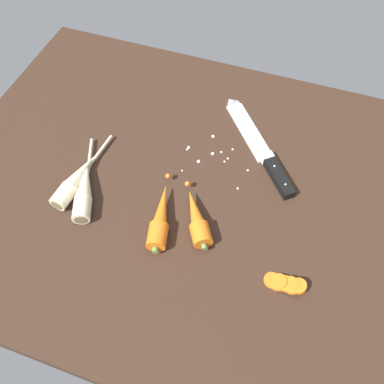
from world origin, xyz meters
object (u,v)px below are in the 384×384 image
object	(u,v)px
chefs_knife	(256,142)
whole_carrot	(160,218)
whole_carrot_second	(197,219)
carrot_slice_stack	(285,284)
parsnip_front	(76,180)
parsnip_mid_left	(84,191)

from	to	relation	value
chefs_knife	whole_carrot	size ratio (longest dim) A/B	1.49
whole_carrot_second	carrot_slice_stack	world-z (taller)	whole_carrot_second
parsnip_front	whole_carrot	bearing A→B (deg)	-7.43
parsnip_front	parsnip_mid_left	world-z (taller)	same
parsnip_front	chefs_knife	bearing A→B (deg)	35.92
chefs_knife	carrot_slice_stack	world-z (taller)	same
whole_carrot_second	chefs_knife	bearing A→B (deg)	76.18
whole_carrot	whole_carrot_second	distance (cm)	7.87
whole_carrot_second	carrot_slice_stack	size ratio (longest dim) A/B	1.79
whole_carrot	parsnip_front	distance (cm)	22.37
whole_carrot	whole_carrot_second	xyz separation A→B (cm)	(7.51, 2.34, -0.00)
whole_carrot_second	parsnip_mid_left	distance (cm)	26.47
chefs_knife	parsnip_front	world-z (taller)	parsnip_front
whole_carrot_second	carrot_slice_stack	bearing A→B (deg)	-19.76
whole_carrot_second	parsnip_front	xyz separation A→B (cm)	(-29.69, 0.55, -0.12)
chefs_knife	parsnip_front	distance (cm)	44.83
chefs_knife	whole_carrot	distance (cm)	32.45
whole_carrot_second	parsnip_mid_left	bearing A→B (deg)	-176.98
whole_carrot_second	carrot_slice_stack	distance (cm)	22.66
chefs_knife	whole_carrot_second	bearing A→B (deg)	-103.82
whole_carrot_second	parsnip_front	bearing A→B (deg)	178.94
parsnip_mid_left	carrot_slice_stack	distance (cm)	48.16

